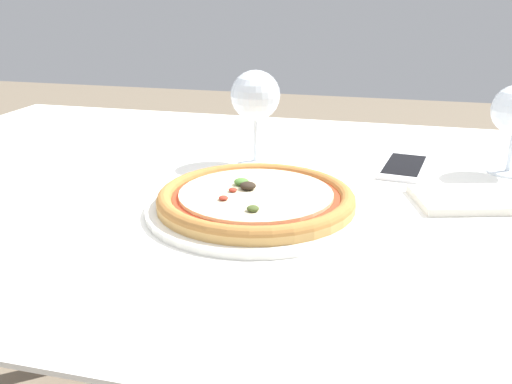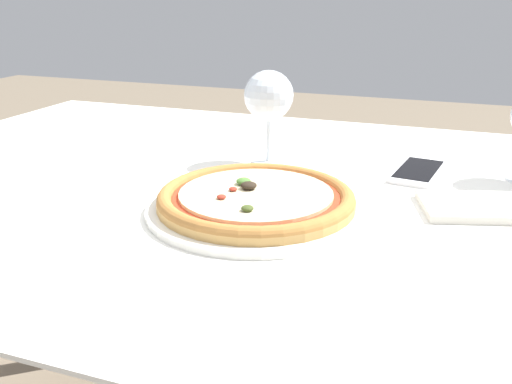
{
  "view_description": "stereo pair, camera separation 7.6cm",
  "coord_description": "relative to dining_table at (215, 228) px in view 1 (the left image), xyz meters",
  "views": [
    {
      "loc": [
        0.3,
        -0.86,
        1.07
      ],
      "look_at": [
        0.1,
        -0.11,
        0.79
      ],
      "focal_mm": 40.0,
      "sensor_mm": 36.0,
      "label": 1
    },
    {
      "loc": [
        0.37,
        -0.84,
        1.07
      ],
      "look_at": [
        0.1,
        -0.11,
        0.79
      ],
      "focal_mm": 40.0,
      "sensor_mm": 36.0,
      "label": 2
    }
  ],
  "objects": [
    {
      "name": "dining_table",
      "position": [
        0.0,
        0.0,
        0.0
      ],
      "size": [
        1.38,
        1.02,
        0.76
      ],
      "color": "brown",
      "rests_on": "ground_plane"
    },
    {
      "name": "pizza_plate",
      "position": [
        0.1,
        -0.11,
        0.1
      ],
      "size": [
        0.32,
        0.32,
        0.04
      ],
      "color": "white",
      "rests_on": "dining_table"
    },
    {
      "name": "cell_phone",
      "position": [
        0.31,
        0.15,
        0.09
      ],
      "size": [
        0.09,
        0.15,
        0.01
      ],
      "color": "white",
      "rests_on": "dining_table"
    },
    {
      "name": "wine_glass_far_left",
      "position": [
        0.04,
        0.12,
        0.21
      ],
      "size": [
        0.09,
        0.09,
        0.17
      ],
      "color": "silver",
      "rests_on": "dining_table"
    },
    {
      "name": "napkin_folded",
      "position": [
        0.4,
        0.0,
        0.09
      ],
      "size": [
        0.18,
        0.15,
        0.01
      ],
      "color": "silver",
      "rests_on": "dining_table"
    }
  ]
}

